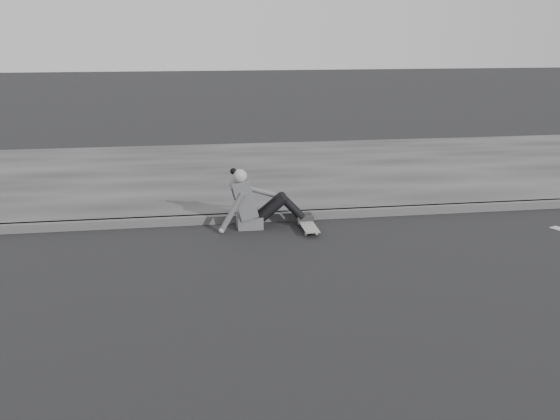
% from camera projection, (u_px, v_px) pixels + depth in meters
% --- Properties ---
extents(ground, '(80.00, 80.00, 0.00)m').
position_uv_depth(ground, '(511.00, 275.00, 7.24)').
color(ground, black).
rests_on(ground, ground).
extents(curb, '(24.00, 0.16, 0.12)m').
position_uv_depth(curb, '(427.00, 209.00, 9.67)').
color(curb, '#494949').
rests_on(curb, ground).
extents(sidewalk, '(24.00, 6.00, 0.12)m').
position_uv_depth(sidewalk, '(370.00, 169.00, 12.54)').
color(sidewalk, '#3A3A3A').
rests_on(sidewalk, ground).
extents(skateboard, '(0.20, 0.78, 0.09)m').
position_uv_depth(skateboard, '(308.00, 225.00, 8.85)').
color(skateboard, '#9F9F9A').
rests_on(skateboard, ground).
extents(seated_woman, '(1.38, 0.46, 0.88)m').
position_uv_depth(seated_woman, '(254.00, 203.00, 8.90)').
color(seated_woman, '#515153').
rests_on(seated_woman, ground).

